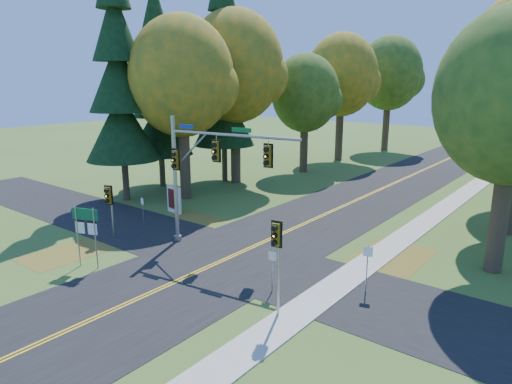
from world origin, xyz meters
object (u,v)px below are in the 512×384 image
Objects in this scene: east_signal_pole at (277,245)px; info_kiosk at (174,200)px; traffic_mast at (202,166)px; route_sign_cluster at (86,225)px.

east_signal_pole is 2.09× the size of info_kiosk.
traffic_mast is 6.74m from route_sign_cluster.
traffic_mast reaches higher than info_kiosk.
traffic_mast is at bearing 46.01° from route_sign_cluster.
route_sign_cluster is at bearing -60.68° from info_kiosk.
east_signal_pole is 1.28× the size of route_sign_cluster.
route_sign_cluster is at bearing -122.49° from traffic_mast.
traffic_mast is 2.52× the size of route_sign_cluster.
info_kiosk is (-3.96, 9.34, -1.27)m from route_sign_cluster.
traffic_mast is at bearing 143.41° from east_signal_pole.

